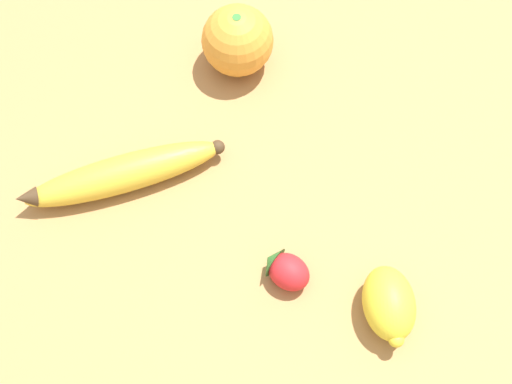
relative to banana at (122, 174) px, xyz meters
name	(u,v)px	position (x,y,z in m)	size (l,w,h in m)	color
ground_plane	(202,189)	(0.03, -0.08, -0.02)	(3.00, 3.00, 0.00)	#A87A47
banana	(122,174)	(0.00, 0.00, 0.00)	(0.19, 0.18, 0.04)	gold
orange	(238,40)	(0.20, -0.03, 0.02)	(0.08, 0.08, 0.08)	orange
strawberry	(286,270)	(-0.01, -0.21, 0.00)	(0.04, 0.05, 0.04)	red
lemon	(389,304)	(0.00, -0.32, 0.01)	(0.09, 0.09, 0.05)	yellow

